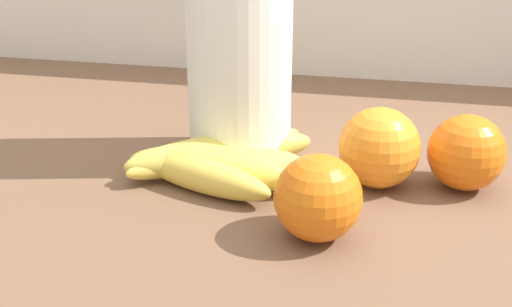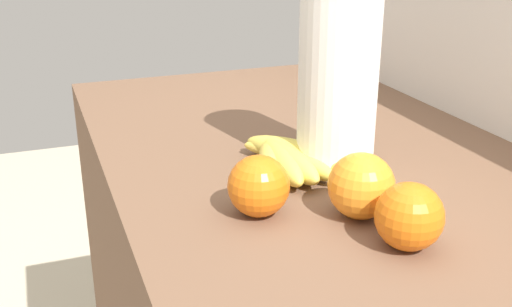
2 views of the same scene
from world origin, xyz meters
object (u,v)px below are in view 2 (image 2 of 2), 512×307
orange_center (361,186)px  banana_bunch (292,158)px  orange_far_right (259,186)px  paper_towel_roll (339,69)px  orange_right (409,216)px

orange_center → banana_bunch: bearing=-173.2°
orange_center → orange_far_right: (-0.05, -0.11, -0.00)m
orange_far_right → banana_bunch: bearing=141.0°
orange_center → orange_far_right: orange_center is taller
orange_center → paper_towel_roll: paper_towel_roll is taller
banana_bunch → orange_far_right: orange_far_right is taller
orange_far_right → orange_right: bearing=43.4°
orange_far_right → paper_towel_roll: paper_towel_roll is taller
banana_bunch → paper_towel_roll: paper_towel_roll is taller
orange_far_right → orange_right: same height
orange_far_right → orange_right: (0.13, 0.13, -0.00)m
paper_towel_roll → orange_far_right: bearing=-56.4°
orange_far_right → paper_towel_roll: bearing=123.6°
orange_right → paper_towel_roll: size_ratio=0.24×
banana_bunch → orange_center: (0.16, 0.02, 0.02)m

